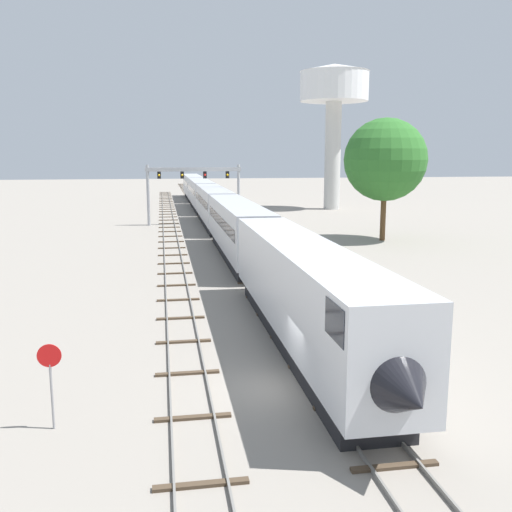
% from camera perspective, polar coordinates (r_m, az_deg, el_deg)
% --- Properties ---
extents(ground_plane, '(400.00, 400.00, 0.00)m').
position_cam_1_polar(ground_plane, '(22.18, 2.62, -13.19)').
color(ground_plane, gray).
extents(track_main, '(2.60, 200.00, 0.16)m').
position_cam_1_polar(track_main, '(80.63, -4.93, 3.88)').
color(track_main, slate).
rests_on(track_main, ground).
extents(track_near, '(2.60, 160.00, 0.16)m').
position_cam_1_polar(track_near, '(60.54, -8.60, 1.73)').
color(track_near, slate).
rests_on(track_near, ground).
extents(passenger_train, '(3.04, 114.54, 4.80)m').
position_cam_1_polar(passenger_train, '(71.52, -4.38, 5.14)').
color(passenger_train, silver).
rests_on(passenger_train, ground).
extents(signal_gantry, '(12.10, 0.49, 7.64)m').
position_cam_1_polar(signal_gantry, '(72.69, -6.31, 7.56)').
color(signal_gantry, '#999BA0').
rests_on(signal_gantry, ground).
extents(water_tower, '(11.13, 11.13, 23.13)m').
position_cam_1_polar(water_tower, '(95.02, 7.89, 15.94)').
color(water_tower, beige).
rests_on(water_tower, ground).
extents(stop_sign, '(0.76, 0.08, 2.88)m').
position_cam_1_polar(stop_sign, '(19.58, -20.03, -11.15)').
color(stop_sign, gray).
rests_on(stop_sign, ground).
extents(trackside_tree_left, '(8.45, 8.45, 12.57)m').
position_cam_1_polar(trackside_tree_left, '(60.02, 12.91, 9.44)').
color(trackside_tree_left, brown).
rests_on(trackside_tree_left, ground).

